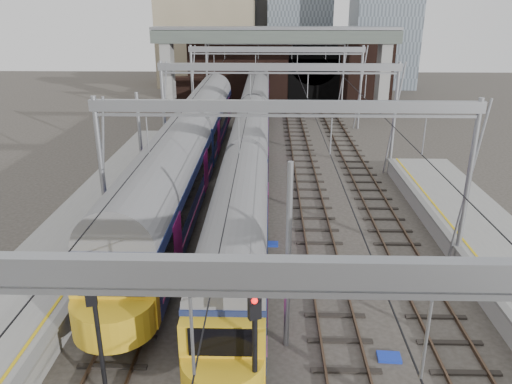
{
  "coord_description": "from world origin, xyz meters",
  "views": [
    {
      "loc": [
        -0.72,
        -13.11,
        11.68
      ],
      "look_at": [
        -1.34,
        11.4,
        2.4
      ],
      "focal_mm": 35.0,
      "sensor_mm": 36.0,
      "label": 1
    }
  ],
  "objects_px": {
    "signal_near_left": "(96,326)",
    "signal_near_centre": "(255,343)",
    "train_main": "(253,120)",
    "train_second": "(190,146)"
  },
  "relations": [
    {
      "from": "signal_near_left",
      "to": "signal_near_centre",
      "type": "bearing_deg",
      "value": -24.27
    },
    {
      "from": "signal_near_left",
      "to": "train_main",
      "type": "bearing_deg",
      "value": 69.83
    },
    {
      "from": "train_main",
      "to": "signal_near_left",
      "type": "relative_size",
      "value": 13.74
    },
    {
      "from": "train_main",
      "to": "signal_near_centre",
      "type": "distance_m",
      "value": 30.84
    },
    {
      "from": "train_main",
      "to": "signal_near_left",
      "type": "height_order",
      "value": "train_main"
    },
    {
      "from": "signal_near_left",
      "to": "signal_near_centre",
      "type": "distance_m",
      "value": 4.78
    },
    {
      "from": "train_main",
      "to": "train_second",
      "type": "xyz_separation_m",
      "value": [
        -4.0,
        -9.62,
        0.29
      ]
    },
    {
      "from": "train_main",
      "to": "signal_near_left",
      "type": "bearing_deg",
      "value": -97.09
    },
    {
      "from": "signal_near_left",
      "to": "train_second",
      "type": "bearing_deg",
      "value": 77.72
    },
    {
      "from": "signal_near_centre",
      "to": "signal_near_left",
      "type": "bearing_deg",
      "value": 146.5
    }
  ]
}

